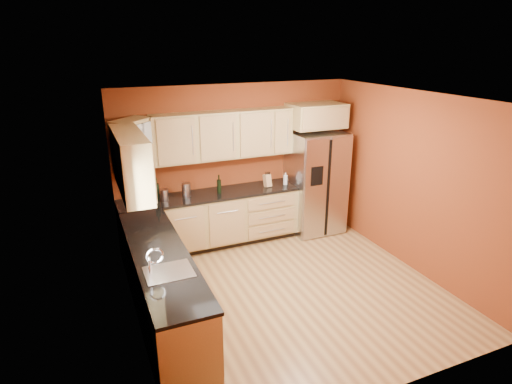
{
  "coord_description": "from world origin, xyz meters",
  "views": [
    {
      "loc": [
        -2.4,
        -4.53,
        3.24
      ],
      "look_at": [
        -0.09,
        0.9,
        1.14
      ],
      "focal_mm": 30.0,
      "sensor_mm": 36.0,
      "label": 1
    }
  ],
  "objects_px": {
    "wine_bottle_a": "(219,184)",
    "knife_block": "(267,180)",
    "soap_dispenser": "(285,179)",
    "refrigerator": "(315,182)",
    "canister_left": "(186,190)"
  },
  "relations": [
    {
      "from": "knife_block",
      "to": "soap_dispenser",
      "type": "relative_size",
      "value": 1.03
    },
    {
      "from": "canister_left",
      "to": "wine_bottle_a",
      "type": "distance_m",
      "value": 0.53
    },
    {
      "from": "canister_left",
      "to": "soap_dispenser",
      "type": "distance_m",
      "value": 1.7
    },
    {
      "from": "canister_left",
      "to": "knife_block",
      "type": "relative_size",
      "value": 1.04
    },
    {
      "from": "canister_left",
      "to": "wine_bottle_a",
      "type": "xyz_separation_m",
      "value": [
        0.52,
        -0.05,
        0.04
      ]
    },
    {
      "from": "refrigerator",
      "to": "canister_left",
      "type": "height_order",
      "value": "refrigerator"
    },
    {
      "from": "canister_left",
      "to": "wine_bottle_a",
      "type": "bearing_deg",
      "value": -5.1
    },
    {
      "from": "refrigerator",
      "to": "soap_dispenser",
      "type": "relative_size",
      "value": 8.67
    },
    {
      "from": "soap_dispenser",
      "to": "knife_block",
      "type": "bearing_deg",
      "value": 176.18
    },
    {
      "from": "wine_bottle_a",
      "to": "refrigerator",
      "type": "bearing_deg",
      "value": -1.32
    },
    {
      "from": "refrigerator",
      "to": "canister_left",
      "type": "xyz_separation_m",
      "value": [
        -2.28,
        0.09,
        0.14
      ]
    },
    {
      "from": "wine_bottle_a",
      "to": "soap_dispenser",
      "type": "height_order",
      "value": "wine_bottle_a"
    },
    {
      "from": "wine_bottle_a",
      "to": "knife_block",
      "type": "xyz_separation_m",
      "value": [
        0.85,
        0.0,
        -0.05
      ]
    },
    {
      "from": "knife_block",
      "to": "refrigerator",
      "type": "bearing_deg",
      "value": -13.9
    },
    {
      "from": "soap_dispenser",
      "to": "refrigerator",
      "type": "bearing_deg",
      "value": -1.91
    }
  ]
}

